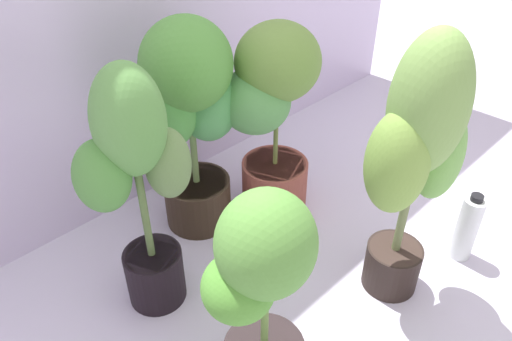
# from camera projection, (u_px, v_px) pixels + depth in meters

# --- Properties ---
(ground_plane) EXTENTS (8.00, 8.00, 0.00)m
(ground_plane) POSITION_uv_depth(u_px,v_px,m) (305.00, 301.00, 1.63)
(ground_plane) COLOR silver
(ground_plane) RESTS_ON ground
(potted_plant_front_right) EXTENTS (0.38, 0.29, 0.89)m
(potted_plant_front_right) POSITION_uv_depth(u_px,v_px,m) (417.00, 153.00, 1.38)
(potted_plant_front_right) COLOR black
(potted_plant_front_right) RESTS_ON ground
(potted_plant_front_left) EXTENTS (0.31, 0.27, 0.67)m
(potted_plant_front_left) POSITION_uv_depth(u_px,v_px,m) (261.00, 293.00, 1.17)
(potted_plant_front_left) COLOR black
(potted_plant_front_left) RESTS_ON ground
(potted_plant_back_center) EXTENTS (0.43, 0.43, 0.80)m
(potted_plant_back_center) POSITION_uv_depth(u_px,v_px,m) (190.00, 108.00, 1.67)
(potted_plant_back_center) COLOR #332619
(potted_plant_back_center) RESTS_ON ground
(potted_plant_back_right) EXTENTS (0.41, 0.36, 0.75)m
(potted_plant_back_right) POSITION_uv_depth(u_px,v_px,m) (271.00, 107.00, 1.77)
(potted_plant_back_right) COLOR #954A3C
(potted_plant_back_right) RESTS_ON ground
(potted_plant_back_left) EXTENTS (0.36, 0.23, 0.82)m
(potted_plant_back_left) POSITION_uv_depth(u_px,v_px,m) (138.00, 180.00, 1.37)
(potted_plant_back_left) COLOR black
(potted_plant_back_left) RESTS_ON ground
(nutrient_bottle) EXTENTS (0.08, 0.08, 0.27)m
(nutrient_bottle) POSITION_uv_depth(u_px,v_px,m) (467.00, 228.00, 1.73)
(nutrient_bottle) COLOR white
(nutrient_bottle) RESTS_ON ground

